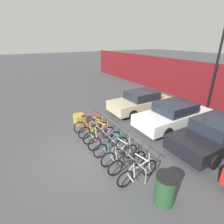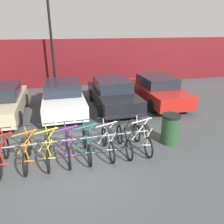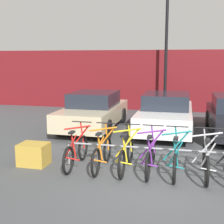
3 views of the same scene
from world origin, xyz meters
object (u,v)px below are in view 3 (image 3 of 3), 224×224
object	(u,v)px
bike_rack	(163,151)
bicycle_yellow	(126,155)
bicycle_orange	(102,154)
cargo_crate	(34,154)
lamp_post	(167,28)
bicycle_red	(76,152)
car_white	(166,113)
bicycle_teal	(176,159)
bicycle_purple	(151,157)
car_beige	(94,111)
bicycle_silver	(206,161)

from	to	relation	value
bike_rack	bicycle_yellow	distance (m)	0.88
bike_rack	bicycle_orange	size ratio (longest dim) A/B	2.78
bike_rack	cargo_crate	distance (m)	3.20
bicycle_yellow	lamp_post	world-z (taller)	lamp_post
bicycle_red	bicycle_yellow	xyz separation A→B (m)	(1.25, 0.00, 0.00)
bicycle_yellow	car_white	world-z (taller)	car_white
bike_rack	lamp_post	bearing A→B (deg)	93.83
bicycle_teal	lamp_post	world-z (taller)	lamp_post
bike_rack	bicycle_orange	xyz separation A→B (m)	(-1.45, -0.15, -0.12)
bicycle_purple	car_beige	world-z (taller)	car_beige
bicycle_yellow	bicycle_silver	bearing A→B (deg)	-1.16
bicycle_teal	cargo_crate	bearing A→B (deg)	-176.58
bicycle_orange	lamp_post	distance (m)	8.82
bicycle_red	lamp_post	size ratio (longest dim) A/B	0.23
bicycle_silver	car_beige	xyz separation A→B (m)	(-3.85, 4.12, 0.31)
lamp_post	car_beige	bearing A→B (deg)	-121.71
lamp_post	bicycle_teal	bearing A→B (deg)	-84.16
car_beige	car_white	xyz separation A→B (m)	(2.69, 0.15, 0.00)
bicycle_yellow	lamp_post	bearing A→B (deg)	86.47
bicycle_orange	bicycle_purple	size ratio (longest dim) A/B	1.00
bicycle_yellow	lamp_post	size ratio (longest dim) A/B	0.23
bicycle_silver	bicycle_yellow	bearing A→B (deg)	179.27
lamp_post	bicycle_red	bearing A→B (deg)	-101.20
bicycle_silver	cargo_crate	bearing A→B (deg)	-178.97
bike_rack	car_white	world-z (taller)	car_white
car_white	lamp_post	xyz separation A→B (m)	(-0.31, 3.70, 3.35)
car_beige	bicycle_yellow	bearing A→B (deg)	-63.59
bicycle_teal	bicycle_silver	world-z (taller)	same
bicycle_silver	bicycle_teal	bearing A→B (deg)	179.27
bike_rack	lamp_post	world-z (taller)	lamp_post
bike_rack	bicycle_purple	bearing A→B (deg)	-151.90
bike_rack	lamp_post	distance (m)	8.61
bike_rack	bicycle_purple	size ratio (longest dim) A/B	2.78
bicycle_red	bike_rack	bearing A→B (deg)	3.59
bicycle_teal	car_white	bearing A→B (deg)	98.09
bicycle_orange	bicycle_silver	bearing A→B (deg)	-0.94
bike_rack	bicycle_yellow	xyz separation A→B (m)	(-0.85, -0.15, -0.12)
bicycle_yellow	bicycle_silver	distance (m)	1.80
bicycle_purple	bicycle_silver	world-z (taller)	same
bicycle_yellow	bicycle_purple	world-z (taller)	same
bike_rack	bicycle_red	size ratio (longest dim) A/B	2.78
car_beige	bicycle_red	bearing A→B (deg)	-79.03
bicycle_yellow	car_beige	distance (m)	4.62
bicycle_red	bicycle_yellow	world-z (taller)	same
bicycle_orange	bicycle_yellow	distance (m)	0.59
car_beige	lamp_post	xyz separation A→B (m)	(2.38, 3.85, 3.35)
car_white	bicycle_orange	bearing A→B (deg)	-106.05
lamp_post	cargo_crate	world-z (taller)	lamp_post
bicycle_purple	bicycle_teal	distance (m)	0.57
car_beige	car_white	size ratio (longest dim) A/B	0.96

